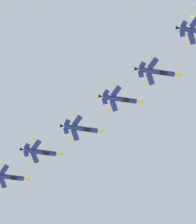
{
  "coord_description": "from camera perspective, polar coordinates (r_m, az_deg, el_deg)",
  "views": [
    {
      "loc": [
        1.19,
        0.03,
        1.96
      ],
      "look_at": [
        18.93,
        73.54,
        151.82
      ],
      "focal_mm": 76.19,
      "sensor_mm": 36.0,
      "label": 1
    }
  ],
  "objects": [
    {
      "name": "fighter_jet_right_wing",
      "position": [
        167.2,
        2.72,
        1.55
      ],
      "size": [
        15.97,
        10.43,
        4.37
      ],
      "rotation": [
        0.0,
        -0.22,
        4.63
      ],
      "color": "navy"
    },
    {
      "name": "fighter_jet_trail_slot",
      "position": [
        182.61,
        -10.65,
        -7.65
      ],
      "size": [
        15.97,
        10.39,
        4.44
      ],
      "rotation": [
        0.0,
        -0.24,
        4.63
      ],
      "color": "navy"
    },
    {
      "name": "fighter_jet_left_wing",
      "position": [
        160.15,
        7.16,
        4.79
      ],
      "size": [
        15.97,
        10.39,
        4.43
      ],
      "rotation": [
        0.0,
        -0.24,
        4.63
      ],
      "color": "navy"
    },
    {
      "name": "fighter_jet_left_outer",
      "position": [
        168.65,
        -1.96,
        -2.01
      ],
      "size": [
        15.97,
        10.31,
        4.58
      ],
      "rotation": [
        0.0,
        -0.28,
        4.63
      ],
      "color": "navy"
    },
    {
      "name": "fighter_jet_right_outer",
      "position": [
        178.23,
        -6.85,
        -4.78
      ],
      "size": [
        15.97,
        10.53,
        4.39
      ],
      "rotation": [
        0.0,
        -0.16,
        4.63
      ],
      "color": "navy"
    }
  ]
}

